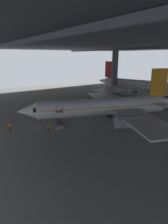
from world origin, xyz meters
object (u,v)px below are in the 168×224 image
boarding_stairs (59,123)px  crew_worker_by_stairs (48,128)px  airplane_distant (139,85)px  crew_worker_near_nose (9,126)px  airplane_main (105,107)px

boarding_stairs → crew_worker_by_stairs: bearing=-61.5°
airplane_distant → crew_worker_near_nose: bearing=-77.7°
crew_worker_near_nose → airplane_distant: (-10.00, 45.89, 2.40)m
boarding_stairs → airplane_distant: size_ratio=0.13×
boarding_stairs → airplane_main: bearing=72.2°
airplane_main → crew_worker_by_stairs: (-1.32, -11.97, -2.43)m
airplane_main → crew_worker_near_nose: (-5.57, -17.72, -2.32)m
boarding_stairs → crew_worker_by_stairs: 3.33m
airplane_main → crew_worker_by_stairs: size_ratio=20.77×
crew_worker_near_nose → crew_worker_by_stairs: 7.14m
boarding_stairs → airplane_distant: airplane_distant is taller
airplane_distant → crew_worker_by_stairs: bearing=-70.5°
airplane_main → airplane_distant: 32.19m
airplane_main → crew_worker_near_nose: bearing=-107.4°
boarding_stairs → crew_worker_by_stairs: boarding_stairs is taller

